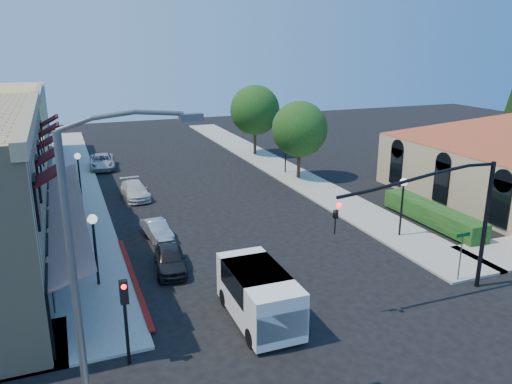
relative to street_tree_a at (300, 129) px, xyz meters
name	(u,v)px	position (x,y,z in m)	size (l,w,h in m)	color
ground	(346,339)	(-8.80, -22.00, -4.19)	(120.00, 120.00, 0.00)	black
sidewalk_left	(75,184)	(-17.55, 5.00, -4.13)	(3.50, 50.00, 0.12)	gray
sidewalk_right	(274,165)	(-0.05, 5.00, -4.13)	(3.50, 50.00, 0.12)	gray
curb_red_strip	(134,281)	(-15.70, -14.00, -4.19)	(0.25, 10.00, 0.06)	maroon
hedge	(431,224)	(2.90, -13.00, -4.19)	(1.40, 8.00, 1.10)	#153D11
street_tree_a	(300,129)	(0.00, 0.00, 0.00)	(4.56, 4.56, 6.48)	#372516
street_tree_b	(255,110)	(0.00, 10.00, 0.35)	(4.94, 4.94, 7.02)	#372516
signal_mast_arm	(450,209)	(-2.94, -20.50, -0.11)	(8.01, 0.39, 6.00)	black
secondary_signal	(125,307)	(-16.80, -20.59, -1.88)	(0.28, 0.42, 3.32)	black
cobra_streetlight	(88,275)	(-17.95, -24.00, 1.07)	(3.60, 0.25, 9.31)	#595B5E
street_name_sign	(461,249)	(-1.30, -19.80, -2.50)	(0.80, 0.06, 2.50)	#595B5E
lamppost_left_near	(94,232)	(-17.30, -14.00, -1.46)	(0.44, 0.44, 3.57)	black
lamppost_left_far	(78,165)	(-17.30, 0.00, -1.46)	(0.44, 0.44, 3.57)	black
lamppost_right_near	(403,192)	(-0.30, -14.00, -1.46)	(0.44, 0.44, 3.57)	black
lamppost_right_far	(286,143)	(-0.30, 2.00, -1.46)	(0.44, 0.44, 3.57)	black
white_van	(259,293)	(-11.41, -19.52, -2.95)	(2.19, 4.88, 2.16)	white
parked_car_a	(170,259)	(-13.80, -13.50, -3.58)	(1.46, 3.63, 1.24)	black
parked_car_b	(157,230)	(-13.60, -9.00, -3.67)	(1.11, 3.17, 1.05)	#ACAEB1
parked_car_c	(135,190)	(-13.60, -0.53, -3.60)	(1.68, 4.13, 1.20)	silver
parked_car_d	(102,162)	(-15.00, 9.74, -3.55)	(2.15, 4.67, 1.30)	#B6B8BB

